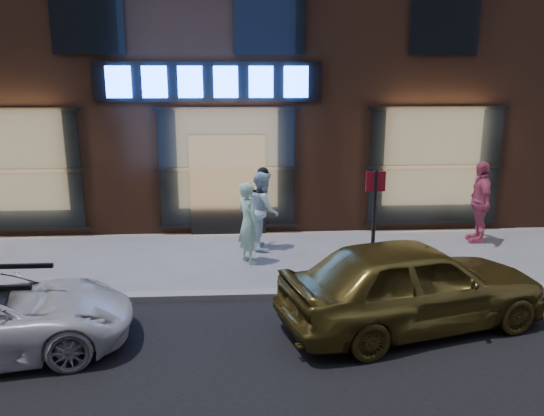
{
  "coord_description": "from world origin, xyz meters",
  "views": [
    {
      "loc": [
        0.32,
        -8.5,
        3.7
      ],
      "look_at": [
        0.92,
        1.6,
        1.2
      ],
      "focal_mm": 35.0,
      "sensor_mm": 36.0,
      "label": 1
    }
  ],
  "objects": [
    {
      "name": "sign_post",
      "position": [
        2.61,
        0.25,
        1.31
      ],
      "size": [
        0.35,
        0.07,
        2.17
      ],
      "rotation": [
        0.0,
        0.0,
        0.11
      ],
      "color": "#262628",
      "rests_on": "ground"
    },
    {
      "name": "curb",
      "position": [
        0.0,
        0.0,
        0.06
      ],
      "size": [
        60.0,
        0.25,
        0.12
      ],
      "primitive_type": "cube",
      "color": "gray",
      "rests_on": "ground"
    },
    {
      "name": "man_bowtie",
      "position": [
        0.45,
        1.83,
        0.84
      ],
      "size": [
        0.65,
        0.73,
        1.67
      ],
      "primitive_type": "imported",
      "rotation": [
        0.0,
        0.0,
        2.09
      ],
      "color": "#A8DEBB",
      "rests_on": "ground"
    },
    {
      "name": "man_cap",
      "position": [
        0.79,
        2.79,
        0.87
      ],
      "size": [
        0.72,
        0.9,
        1.74
      ],
      "primitive_type": "imported",
      "rotation": [
        0.0,
        0.0,
        1.65
      ],
      "color": "white",
      "rests_on": "ground"
    },
    {
      "name": "passerby",
      "position": [
        5.76,
        2.98,
        0.93
      ],
      "size": [
        0.6,
        1.15,
        1.87
      ],
      "primitive_type": "imported",
      "rotation": [
        0.0,
        0.0,
        -1.71
      ],
      "color": "#D65879",
      "rests_on": "ground"
    },
    {
      "name": "ground",
      "position": [
        0.0,
        0.0,
        0.0
      ],
      "size": [
        90.0,
        90.0,
        0.0
      ],
      "primitive_type": "plane",
      "color": "slate",
      "rests_on": "ground"
    },
    {
      "name": "gold_sedan",
      "position": [
        2.87,
        -1.21,
        0.69
      ],
      "size": [
        4.35,
        2.64,
        1.38
      ],
      "primitive_type": "imported",
      "rotation": [
        0.0,
        0.0,
        1.84
      ],
      "color": "olive",
      "rests_on": "ground"
    },
    {
      "name": "storefront_building",
      "position": [
        -0.0,
        7.99,
        5.15
      ],
      "size": [
        30.2,
        8.28,
        10.3
      ],
      "color": "#54301E",
      "rests_on": "ground"
    }
  ]
}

